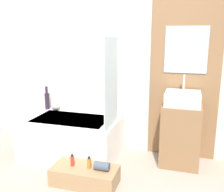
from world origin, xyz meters
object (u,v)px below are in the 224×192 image
Objects in this scene: sink at (183,98)px; vase_round_light at (56,106)px; bottle_soap_secondary at (89,163)px; bottle_soap_primary at (72,161)px; vase_tall_dark at (47,100)px; wooden_step_bench at (85,175)px; bathtub at (72,137)px.

sink is 1.77m from vase_round_light.
bottle_soap_primary is at bearing 180.00° from bottle_soap_secondary.
sink is 1.93m from vase_tall_dark.
bathtub is at bearing 125.38° from wooden_step_bench.
bottle_soap_primary is at bearing -48.40° from vase_tall_dark.
bathtub is 9.08× the size of vase_round_light.
vase_tall_dark is 1.43m from bottle_soap_secondary.
bottle_soap_primary is at bearing -64.43° from bathtub.
bathtub is 0.56m from vase_round_light.
bottle_soap_primary is (-1.09, -0.77, -0.59)m from sink.
vase_tall_dark is at bearing 175.30° from sink.
wooden_step_bench is 0.21m from bottle_soap_primary.
vase_tall_dark is (-0.96, 0.92, 0.55)m from wooden_step_bench.
wooden_step_bench is 2.09× the size of vase_tall_dark.
bottle_soap_secondary is at bearing -42.34° from vase_tall_dark.
vase_tall_dark is at bearing 137.66° from bottle_soap_secondary.
sink is at bearing 35.19° from bottle_soap_primary.
sink reaches higher than vase_round_light.
bottle_soap_secondary is (0.05, -0.00, 0.15)m from wooden_step_bench.
bottle_soap_primary reaches higher than bottle_soap_secondary.
bottle_soap_primary is at bearing 180.00° from wooden_step_bench.
vase_tall_dark reaches higher than wooden_step_bench.
bottle_soap_secondary is (0.49, -0.61, -0.01)m from bathtub.
sink is 1.20× the size of vase_tall_dark.
bathtub is 0.76m from wooden_step_bench.
vase_tall_dark is (-0.53, 0.32, 0.39)m from bathtub.
vase_round_light reaches higher than bottle_soap_secondary.
bathtub is 3.63× the size of vase_tall_dark.
wooden_step_bench is 1.43m from sink.
vase_round_light is 1.27m from bottle_soap_secondary.
sink is at bearing 39.02° from wooden_step_bench.
bottle_soap_secondary is (0.85, -0.89, -0.32)m from vase_round_light.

